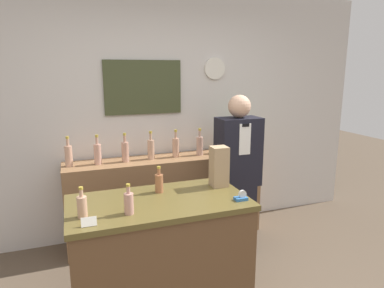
% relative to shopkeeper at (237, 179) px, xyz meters
% --- Properties ---
extents(back_wall, '(5.20, 0.09, 2.70)m').
position_rel_shopkeeper_xyz_m(back_wall, '(-0.60, 0.86, 0.55)').
color(back_wall, silver).
rests_on(back_wall, ground_plane).
extents(back_shelf, '(2.11, 0.42, 0.92)m').
position_rel_shopkeeper_xyz_m(back_shelf, '(-0.55, 0.60, -0.35)').
color(back_shelf, '#8E6642').
rests_on(back_shelf, ground_plane).
extents(display_counter, '(1.27, 0.68, 0.94)m').
position_rel_shopkeeper_xyz_m(display_counter, '(-0.94, -0.60, -0.34)').
color(display_counter, brown).
rests_on(display_counter, ground_plane).
extents(shopkeeper, '(0.41, 0.26, 1.62)m').
position_rel_shopkeeper_xyz_m(shopkeeper, '(0.00, 0.00, 0.00)').
color(shopkeeper, black).
rests_on(shopkeeper, ground_plane).
extents(potted_plant, '(0.28, 0.28, 0.37)m').
position_rel_shopkeeper_xyz_m(potted_plant, '(0.33, 0.57, 0.31)').
color(potted_plant, '#B27047').
rests_on(potted_plant, back_shelf).
extents(paper_bag, '(0.13, 0.12, 0.32)m').
position_rel_shopkeeper_xyz_m(paper_bag, '(-0.41, -0.47, 0.29)').
color(paper_bag, tan).
rests_on(paper_bag, display_counter).
extents(tape_dispenser, '(0.09, 0.06, 0.07)m').
position_rel_shopkeeper_xyz_m(tape_dispenser, '(-0.39, -0.80, 0.15)').
color(tape_dispenser, '#2D66A8').
rests_on(tape_dispenser, display_counter).
extents(price_card_left, '(0.09, 0.02, 0.06)m').
position_rel_shopkeeper_xyz_m(price_card_left, '(-1.43, -0.86, 0.16)').
color(price_card_left, white).
rests_on(price_card_left, display_counter).
extents(counter_bottle_0, '(0.06, 0.06, 0.20)m').
position_rel_shopkeeper_xyz_m(counter_bottle_0, '(-1.46, -0.72, 0.21)').
color(counter_bottle_0, tan).
rests_on(counter_bottle_0, display_counter).
extents(counter_bottle_1, '(0.06, 0.06, 0.20)m').
position_rel_shopkeeper_xyz_m(counter_bottle_1, '(-1.18, -0.76, 0.21)').
color(counter_bottle_1, tan).
rests_on(counter_bottle_1, display_counter).
extents(counter_bottle_2, '(0.06, 0.06, 0.20)m').
position_rel_shopkeeper_xyz_m(counter_bottle_2, '(-0.89, -0.45, 0.21)').
color(counter_bottle_2, '#A26340').
rests_on(counter_bottle_2, display_counter).
extents(shelf_bottle_0, '(0.07, 0.07, 0.30)m').
position_rel_shopkeeper_xyz_m(shelf_bottle_0, '(-1.53, 0.60, 0.22)').
color(shelf_bottle_0, tan).
rests_on(shelf_bottle_0, back_shelf).
extents(shelf_bottle_1, '(0.07, 0.07, 0.30)m').
position_rel_shopkeeper_xyz_m(shelf_bottle_1, '(-1.25, 0.59, 0.22)').
color(shelf_bottle_1, tan).
rests_on(shelf_bottle_1, back_shelf).
extents(shelf_bottle_2, '(0.07, 0.07, 0.30)m').
position_rel_shopkeeper_xyz_m(shelf_bottle_2, '(-0.98, 0.59, 0.22)').
color(shelf_bottle_2, tan).
rests_on(shelf_bottle_2, back_shelf).
extents(shelf_bottle_3, '(0.07, 0.07, 0.30)m').
position_rel_shopkeeper_xyz_m(shelf_bottle_3, '(-0.71, 0.61, 0.22)').
color(shelf_bottle_3, tan).
rests_on(shelf_bottle_3, back_shelf).
extents(shelf_bottle_4, '(0.07, 0.07, 0.30)m').
position_rel_shopkeeper_xyz_m(shelf_bottle_4, '(-0.44, 0.60, 0.22)').
color(shelf_bottle_4, tan).
rests_on(shelf_bottle_4, back_shelf).
extents(shelf_bottle_5, '(0.07, 0.07, 0.30)m').
position_rel_shopkeeper_xyz_m(shelf_bottle_5, '(-0.16, 0.59, 0.22)').
color(shelf_bottle_5, tan).
rests_on(shelf_bottle_5, back_shelf).
extents(shelf_bottle_6, '(0.07, 0.07, 0.30)m').
position_rel_shopkeeper_xyz_m(shelf_bottle_6, '(0.11, 0.61, 0.22)').
color(shelf_bottle_6, tan).
rests_on(shelf_bottle_6, back_shelf).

